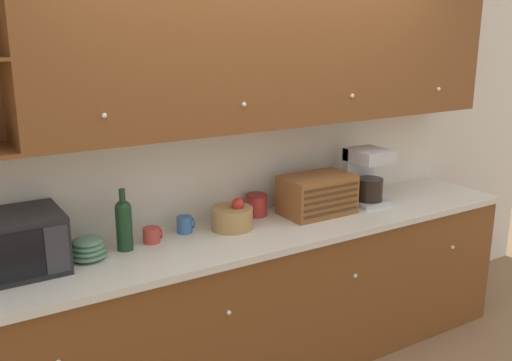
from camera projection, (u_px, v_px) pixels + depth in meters
name	position (u px, v px, depth m)	size (l,w,h in m)	color
ground_plane	(238.00, 343.00, 3.91)	(24.00, 24.00, 0.00)	#896647
wall_back	(234.00, 157.00, 3.60)	(5.88, 0.06, 2.60)	silver
counter_unit	(264.00, 299.00, 3.52)	(3.50, 0.68, 0.94)	brown
backsplash_panel	(237.00, 168.00, 3.59)	(3.48, 0.01, 0.59)	silver
upper_cabinets	(277.00, 48.00, 3.33)	(3.48, 0.40, 0.90)	brown
microwave	(10.00, 244.00, 2.73)	(0.49, 0.38, 0.29)	black
bowl_stack_on_counter	(88.00, 249.00, 2.91)	(0.19, 0.19, 0.12)	slate
wine_bottle	(124.00, 222.00, 3.01)	(0.09, 0.09, 0.34)	#19381E
mug	(152.00, 235.00, 3.15)	(0.11, 0.09, 0.09)	#B73D38
mug_blue_second	(185.00, 224.00, 3.30)	(0.10, 0.09, 0.10)	#38669E
fruit_basket	(232.00, 217.00, 3.35)	(0.25, 0.25, 0.19)	#A87F4C
storage_canister	(256.00, 205.00, 3.59)	(0.14, 0.14, 0.14)	#B22D28
bread_box	(317.00, 195.00, 3.61)	(0.45, 0.29, 0.25)	brown
coffee_maker	(365.00, 176.00, 3.83)	(0.24, 0.26, 0.37)	#B7B7BC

